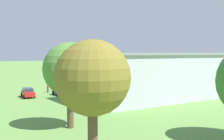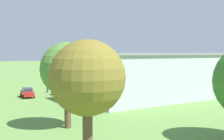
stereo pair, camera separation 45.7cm
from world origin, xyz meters
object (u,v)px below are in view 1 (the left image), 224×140
Objects in this scene: car_red at (28,92)px; person_near_hangar_door at (164,80)px; hangar at (164,75)px; biplane at (97,62)px; person_beside_truck at (158,81)px; person_at_fence_line at (48,89)px; tree_behind_hangar_right at (70,70)px; car_blue at (61,91)px; tree_behind_hangar_left at (92,79)px; person_by_parked_cars at (133,83)px; car_orange at (175,83)px.

person_near_hangar_door reaches higher than car_red.
hangar is 16.80× the size of person_near_hangar_door.
biplane reaches higher than car_red.
person_beside_truck is at bearing 10.88° from person_near_hangar_door.
person_at_fence_line is 27.55m from tree_behind_hangar_right.
person_beside_truck is (-25.76, -5.79, -0.08)m from car_blue.
person_beside_truck is (-7.04, 18.54, -4.05)m from biplane.
car_blue is 23.18m from tree_behind_hangar_right.
person_near_hangar_door is (-9.27, 18.11, -3.97)m from biplane.
person_near_hangar_door is 0.20× the size of tree_behind_hangar_right.
person_at_fence_line is at bearing -137.76° from car_red.
hangar reaches higher than car_red.
tree_behind_hangar_left is at bearing 46.22° from person_near_hangar_door.
hangar is at bearing -152.10° from tree_behind_hangar_right.
car_blue is at bearing 13.96° from person_by_parked_cars.
person_near_hangar_door is at bearing -133.78° from tree_behind_hangar_left.
tree_behind_hangar_right is at bearing 61.47° from biplane.
car_orange is 9.62m from person_by_parked_cars.
person_beside_truck is at bearing -74.23° from car_orange.
person_by_parked_cars reaches higher than car_red.
person_near_hangar_door is at bearing -128.96° from hangar.
tree_behind_hangar_right is (34.31, 27.95, 5.00)m from person_near_hangar_door.
car_red is 23.88m from person_by_parked_cars.
car_blue is 18.52m from person_by_parked_cars.
tree_behind_hangar_left reaches higher than person_by_parked_cars.
car_red is at bearing -91.89° from tree_behind_hangar_right.
biplane is 0.95× the size of tree_behind_hangar_right.
car_blue is (14.14, -10.89, -2.93)m from hangar.
car_blue is at bearing -106.23° from tree_behind_hangar_right.
tree_behind_hangar_left reaches higher than biplane.
tree_behind_hangar_right is at bearing 34.57° from car_orange.
car_blue is at bearing -37.61° from hangar.
person_beside_truck is 0.18× the size of tree_behind_hangar_right.
person_near_hangar_door is (-33.58, -5.64, 0.03)m from car_red.
car_red reaches higher than car_orange.
car_orange is 40.84m from tree_behind_hangar_right.
car_blue is 1.12× the size of car_red.
car_red is 0.48× the size of tree_behind_hangar_right.
hangar is 35.54m from biplane.
person_by_parked_cars is at bearing -132.85° from tree_behind_hangar_right.
person_beside_truck is at bearing -139.37° from tree_behind_hangar_right.
person_beside_truck reaches higher than car_orange.
car_blue is at bearing 12.68° from person_beside_truck.
tree_behind_hangar_right is (20.47, 10.84, 2.08)m from hangar.
car_blue is 33.44m from tree_behind_hangar_left.
car_blue is 2.71× the size of person_by_parked_cars.
person_beside_truck reaches higher than person_at_fence_line.
car_orange is 2.55× the size of person_by_parked_cars.
person_by_parked_cars is (0.74, 19.87, -3.98)m from biplane.
hangar is at bearing 82.60° from biplane.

